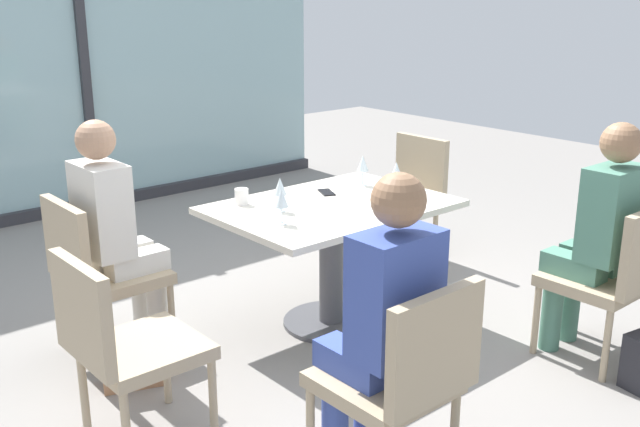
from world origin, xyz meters
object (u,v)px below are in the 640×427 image
person_far_left (114,226)px  wine_glass_0 (363,164)px  chair_front_left (403,374)px  chair_far_right (406,191)px  person_front_right (599,230)px  dining_table_main (332,234)px  wine_glass_2 (396,171)px  wine_glass_1 (282,199)px  chair_far_left (98,267)px  cell_phone_on_table (326,192)px  wine_glass_3 (280,187)px  person_front_left (383,315)px  chair_side_end (121,340)px  handbag_0 (133,358)px  chair_front_right (615,273)px  coffee_cup (242,197)px

person_far_left → wine_glass_0: (1.47, -0.32, 0.16)m
chair_front_left → wine_glass_0: (1.20, 1.46, 0.37)m
chair_far_right → person_front_right: bearing=-102.9°
dining_table_main → wine_glass_2: 0.54m
wine_glass_0 → wine_glass_2: same height
wine_glass_1 → wine_glass_0: bearing=19.0°
person_far_left → wine_glass_2: bearing=-21.1°
chair_far_left → cell_phone_on_table: (1.29, -0.32, 0.24)m
wine_glass_1 → wine_glass_3: bearing=54.1°
person_front_left → wine_glass_1: bearing=71.9°
chair_far_right → wine_glass_3: 1.58m
person_front_left → chair_far_left: bearing=102.9°
chair_side_end → wine_glass_3: 1.27m
wine_glass_0 → handbag_0: (-1.61, -0.06, -0.72)m
person_front_right → wine_glass_1: 1.63m
dining_table_main → chair_far_right: bearing=23.4°
chair_front_right → wine_glass_2: wine_glass_2 is taller
chair_front_left → chair_side_end: 1.16m
cell_phone_on_table → chair_front_right: bearing=-42.1°
chair_front_right → wine_glass_0: size_ratio=4.70×
wine_glass_0 → cell_phone_on_table: (-0.29, 0.01, -0.13)m
chair_far_left → wine_glass_3: wine_glass_3 is taller
wine_glass_3 → handbag_0: size_ratio=0.62×
chair_front_right → wine_glass_3: size_ratio=4.70×
chair_front_right → chair_far_right: 1.83m
chair_side_end → handbag_0: bearing=60.9°
chair_far_left → person_front_left: person_front_left is taller
wine_glass_1 → chair_front_right: bearing=-43.8°
chair_side_end → person_far_left: person_far_left is taller
person_far_left → person_front_right: size_ratio=1.00×
chair_front_right → coffee_cup: size_ratio=9.67×
person_front_right → chair_front_right: bearing=-90.0°
chair_far_left → coffee_cup: chair_far_left is taller
wine_glass_0 → cell_phone_on_table: 0.31m
wine_glass_3 → wine_glass_0: bearing=8.7°
person_front_right → cell_phone_on_table: person_front_right is taller
chair_far_right → wine_glass_2: 1.00m
wine_glass_3 → cell_phone_on_table: wine_glass_3 is taller
wine_glass_1 → chair_side_end: bearing=-167.3°
wine_glass_2 → chair_far_left: bearing=160.2°
dining_table_main → person_front_left: bearing=-123.8°
wine_glass_0 → wine_glass_3: same height
chair_far_right → wine_glass_2: (-0.73, -0.58, 0.37)m
chair_far_right → person_front_left: (-1.95, -1.68, 0.20)m
chair_far_left → chair_far_right: bearing=0.0°
wine_glass_1 → coffee_cup: size_ratio=2.06×
person_far_left → cell_phone_on_table: 1.23m
person_front_right → wine_glass_2: (-0.34, 1.10, 0.16)m
chair_front_right → person_far_left: bearing=135.9°
chair_front_right → person_front_left: size_ratio=0.69×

